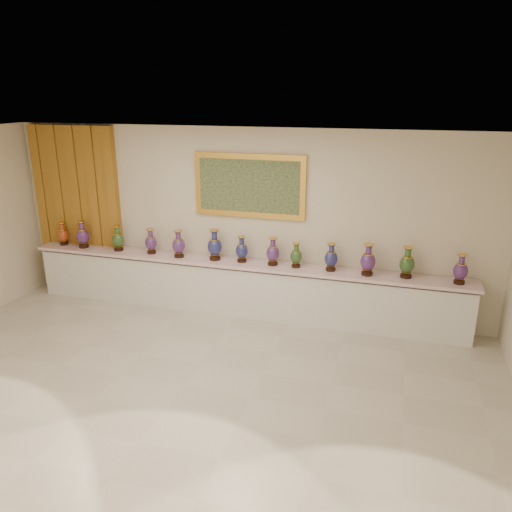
% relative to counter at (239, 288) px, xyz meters
% --- Properties ---
extents(ground, '(8.00, 8.00, 0.00)m').
position_rel_counter_xyz_m(ground, '(0.00, -2.27, -0.44)').
color(ground, beige).
rests_on(ground, ground).
extents(room, '(8.00, 8.00, 8.00)m').
position_rel_counter_xyz_m(room, '(-2.52, 0.17, 1.16)').
color(room, beige).
rests_on(room, ground).
extents(counter, '(7.28, 0.48, 0.90)m').
position_rel_counter_xyz_m(counter, '(0.00, 0.00, 0.00)').
color(counter, white).
rests_on(counter, ground).
extents(vase_0, '(0.25, 0.25, 0.41)m').
position_rel_counter_xyz_m(vase_0, '(-3.29, 0.01, 0.65)').
color(vase_0, black).
rests_on(vase_0, counter).
extents(vase_1, '(0.28, 0.28, 0.47)m').
position_rel_counter_xyz_m(vase_1, '(-2.86, -0.03, 0.68)').
color(vase_1, black).
rests_on(vase_1, counter).
extents(vase_2, '(0.25, 0.25, 0.44)m').
position_rel_counter_xyz_m(vase_2, '(-2.17, -0.02, 0.66)').
color(vase_2, black).
rests_on(vase_2, counter).
extents(vase_3, '(0.23, 0.23, 0.42)m').
position_rel_counter_xyz_m(vase_3, '(-1.55, -0.00, 0.65)').
color(vase_3, black).
rests_on(vase_3, counter).
extents(vase_4, '(0.22, 0.22, 0.46)m').
position_rel_counter_xyz_m(vase_4, '(-1.02, -0.06, 0.67)').
color(vase_4, black).
rests_on(vase_4, counter).
extents(vase_5, '(0.28, 0.28, 0.51)m').
position_rel_counter_xyz_m(vase_5, '(-0.40, -0.02, 0.69)').
color(vase_5, black).
rests_on(vase_5, counter).
extents(vase_6, '(0.21, 0.21, 0.43)m').
position_rel_counter_xyz_m(vase_6, '(0.05, 0.01, 0.65)').
color(vase_6, black).
rests_on(vase_6, counter).
extents(vase_7, '(0.27, 0.27, 0.45)m').
position_rel_counter_xyz_m(vase_7, '(0.57, -0.00, 0.66)').
color(vase_7, black).
rests_on(vase_7, counter).
extents(vase_8, '(0.20, 0.20, 0.39)m').
position_rel_counter_xyz_m(vase_8, '(0.94, 0.00, 0.64)').
color(vase_8, black).
rests_on(vase_8, counter).
extents(vase_9, '(0.24, 0.24, 0.43)m').
position_rel_counter_xyz_m(vase_9, '(1.48, -0.00, 0.66)').
color(vase_9, black).
rests_on(vase_9, counter).
extents(vase_10, '(0.29, 0.29, 0.48)m').
position_rel_counter_xyz_m(vase_10, '(2.03, -0.05, 0.68)').
color(vase_10, black).
rests_on(vase_10, counter).
extents(vase_11, '(0.26, 0.26, 0.47)m').
position_rel_counter_xyz_m(vase_11, '(2.59, 0.01, 0.68)').
color(vase_11, black).
rests_on(vase_11, counter).
extents(vase_12, '(0.22, 0.22, 0.44)m').
position_rel_counter_xyz_m(vase_12, '(3.32, -0.04, 0.66)').
color(vase_12, black).
rests_on(vase_12, counter).
extents(label_card, '(0.10, 0.06, 0.00)m').
position_rel_counter_xyz_m(label_card, '(-2.55, -0.14, 0.47)').
color(label_card, white).
rests_on(label_card, counter).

